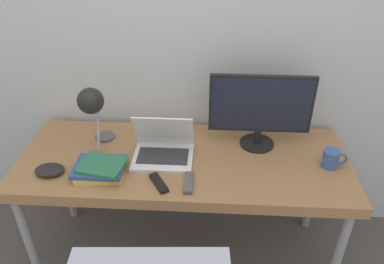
% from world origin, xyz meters
% --- Properties ---
extents(wall_back, '(8.00, 0.05, 2.60)m').
position_xyz_m(wall_back, '(0.00, 0.74, 1.30)').
color(wall_back, silver).
rests_on(wall_back, ground_plane).
extents(desk, '(1.71, 0.67, 0.73)m').
position_xyz_m(desk, '(0.00, 0.34, 0.67)').
color(desk, '#996B42').
rests_on(desk, ground_plane).
extents(laptop, '(0.31, 0.25, 0.24)m').
position_xyz_m(laptop, '(-0.10, 0.34, 0.78)').
color(laptop, silver).
rests_on(laptop, desk).
extents(monitor, '(0.54, 0.19, 0.41)m').
position_xyz_m(monitor, '(0.39, 0.49, 0.95)').
color(monitor, black).
rests_on(monitor, desk).
extents(desk_lamp, '(0.13, 0.25, 0.37)m').
position_xyz_m(desk_lamp, '(-0.46, 0.37, 1.01)').
color(desk_lamp, '#4C4C51').
rests_on(desk_lamp, desk).
extents(book_stack, '(0.26, 0.21, 0.07)m').
position_xyz_m(book_stack, '(-0.39, 0.18, 0.76)').
color(book_stack, gold).
rests_on(book_stack, desk).
extents(tv_remote, '(0.11, 0.14, 0.02)m').
position_xyz_m(tv_remote, '(-0.10, 0.11, 0.74)').
color(tv_remote, black).
rests_on(tv_remote, desk).
extents(media_remote, '(0.04, 0.15, 0.02)m').
position_xyz_m(media_remote, '(0.04, 0.12, 0.74)').
color(media_remote, '#4C4C51').
rests_on(media_remote, desk).
extents(mug, '(0.12, 0.08, 0.10)m').
position_xyz_m(mug, '(0.74, 0.30, 0.78)').
color(mug, '#385693').
rests_on(mug, desk).
extents(game_controller, '(0.14, 0.11, 0.04)m').
position_xyz_m(game_controller, '(-0.64, 0.17, 0.75)').
color(game_controller, black).
rests_on(game_controller, desk).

